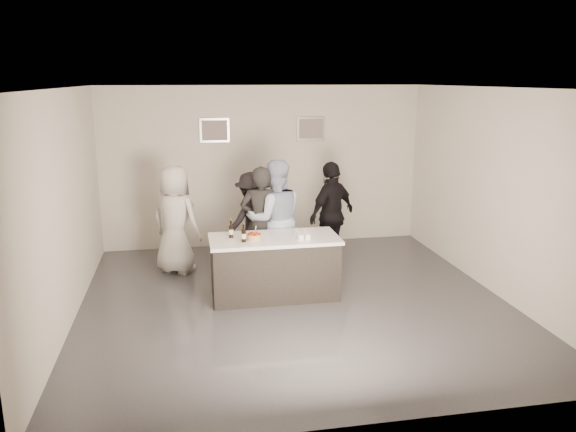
% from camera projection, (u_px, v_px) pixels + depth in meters
% --- Properties ---
extents(floor, '(6.00, 6.00, 0.00)m').
position_uv_depth(floor, '(294.00, 302.00, 8.05)').
color(floor, '#3D3D42').
rests_on(floor, ground).
extents(ceiling, '(6.00, 6.00, 0.00)m').
position_uv_depth(ceiling, '(295.00, 88.00, 7.33)').
color(ceiling, white).
extents(wall_back, '(6.00, 0.04, 3.00)m').
position_uv_depth(wall_back, '(264.00, 167.00, 10.55)').
color(wall_back, beige).
rests_on(wall_back, ground).
extents(wall_front, '(6.00, 0.04, 3.00)m').
position_uv_depth(wall_front, '(362.00, 272.00, 4.83)').
color(wall_front, beige).
rests_on(wall_front, ground).
extents(wall_left, '(0.04, 6.00, 3.00)m').
position_uv_depth(wall_left, '(64.00, 209.00, 7.16)').
color(wall_left, beige).
rests_on(wall_left, ground).
extents(wall_right, '(0.04, 6.00, 3.00)m').
position_uv_depth(wall_right, '(495.00, 192.00, 8.22)').
color(wall_right, beige).
rests_on(wall_right, ground).
extents(picture_left, '(0.54, 0.04, 0.44)m').
position_uv_depth(picture_left, '(215.00, 130.00, 10.20)').
color(picture_left, '#B2B2B7').
rests_on(picture_left, wall_back).
extents(picture_right, '(0.54, 0.04, 0.44)m').
position_uv_depth(picture_right, '(311.00, 129.00, 10.52)').
color(picture_right, '#B2B2B7').
rests_on(picture_right, wall_back).
extents(bar_counter, '(1.86, 0.86, 0.90)m').
position_uv_depth(bar_counter, '(274.00, 267.00, 8.17)').
color(bar_counter, white).
rests_on(bar_counter, ground).
extents(cake, '(0.21, 0.21, 0.07)m').
position_uv_depth(cake, '(254.00, 237.00, 7.93)').
color(cake, orange).
rests_on(cake, bar_counter).
extents(beer_bottle_a, '(0.07, 0.07, 0.26)m').
position_uv_depth(beer_bottle_a, '(231.00, 229.00, 8.01)').
color(beer_bottle_a, black).
rests_on(beer_bottle_a, bar_counter).
extents(beer_bottle_b, '(0.07, 0.07, 0.26)m').
position_uv_depth(beer_bottle_b, '(244.00, 233.00, 7.80)').
color(beer_bottle_b, black).
rests_on(beer_bottle_b, bar_counter).
extents(tumbler_cluster, '(0.19, 0.40, 0.08)m').
position_uv_depth(tumbler_cluster, '(302.00, 234.00, 8.08)').
color(tumbler_cluster, gold).
rests_on(tumbler_cluster, bar_counter).
extents(candles, '(0.24, 0.08, 0.01)m').
position_uv_depth(candles, '(258.00, 244.00, 7.71)').
color(candles, pink).
rests_on(candles, bar_counter).
extents(person_main_black, '(0.73, 0.55, 1.81)m').
position_uv_depth(person_main_black, '(261.00, 223.00, 8.82)').
color(person_main_black, black).
rests_on(person_main_black, ground).
extents(person_main_blue, '(0.94, 0.74, 1.90)m').
position_uv_depth(person_main_blue, '(275.00, 219.00, 8.89)').
color(person_main_blue, '#A8BBDB').
rests_on(person_main_blue, ground).
extents(person_guest_left, '(1.03, 0.97, 1.78)m').
position_uv_depth(person_guest_left, '(175.00, 220.00, 9.11)').
color(person_guest_left, silver).
rests_on(person_guest_left, ground).
extents(person_guest_right, '(1.11, 0.97, 1.79)m').
position_uv_depth(person_guest_right, '(332.00, 215.00, 9.40)').
color(person_guest_right, black).
rests_on(person_guest_right, ground).
extents(person_guest_back, '(1.21, 0.97, 1.64)m').
position_uv_depth(person_guest_back, '(253.00, 221.00, 9.31)').
color(person_guest_back, black).
rests_on(person_guest_back, ground).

